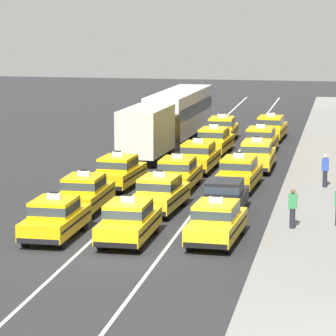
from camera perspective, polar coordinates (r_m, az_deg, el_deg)
ground_plane at (r=38.12m, az=-2.66°, el=-4.83°), size 160.00×160.00×0.00m
lane_stripe_left_center at (r=57.60m, az=0.37°, el=0.23°), size 0.14×80.00×0.01m
lane_stripe_center_right at (r=57.12m, az=3.53°, el=0.13°), size 0.14×80.00×0.01m
sidewalk_curb at (r=51.78m, az=8.99°, el=-0.92°), size 4.00×90.00×0.15m
taxi_left_nearest at (r=40.02m, az=-6.61°, el=-2.88°), size 1.85×4.57×1.96m
taxi_left_second at (r=45.00m, az=-4.90°, el=-1.42°), size 1.82×4.56×1.96m
taxi_left_third at (r=50.34m, az=-2.91°, el=-0.19°), size 2.07×4.66×1.96m
box_truck_left_fourth at (r=58.62m, az=-1.10°, el=2.15°), size 2.61×7.08×3.27m
bus_left_fifth at (r=68.77m, az=0.66°, el=3.34°), size 3.07×11.31×3.22m
taxi_center_nearest at (r=39.22m, az=-2.31°, el=-3.09°), size 1.86×4.58×1.96m
taxi_center_second at (r=44.67m, az=-0.48°, el=-1.47°), size 2.09×4.66×1.96m
taxi_center_third at (r=49.71m, az=0.57°, el=-0.30°), size 1.89×4.59×1.96m
taxi_center_fourth at (r=55.11m, az=1.78°, el=0.70°), size 1.98×4.62×1.96m
taxi_center_fifth at (r=61.21m, az=2.70°, el=1.62°), size 2.03×4.64×1.96m
taxi_center_sixth at (r=66.72m, az=3.15°, el=2.31°), size 1.83×4.56×1.96m
taxi_right_nearest at (r=39.12m, az=2.83°, el=-3.13°), size 2.02×4.64×1.96m
sedan_right_second at (r=44.23m, az=3.31°, el=-1.64°), size 1.78×4.31×1.58m
taxi_right_third at (r=50.04m, az=4.16°, el=-0.26°), size 2.03×4.64×1.96m
taxi_right_fourth at (r=55.65m, az=5.20°, el=0.76°), size 1.83×4.57×1.96m
taxi_right_fifth at (r=61.57m, az=5.42°, el=1.64°), size 1.95×4.61×1.96m
taxi_right_sixth at (r=67.65m, az=6.01°, el=2.37°), size 2.02×4.64×1.96m
pedestrian_mid_block at (r=50.38m, az=9.14°, el=-0.14°), size 0.36×0.24×1.69m
pedestrian_by_storefront at (r=41.23m, az=7.27°, el=-2.35°), size 0.36×0.24×1.67m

